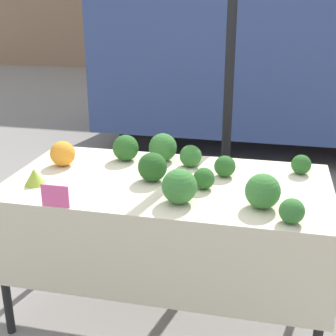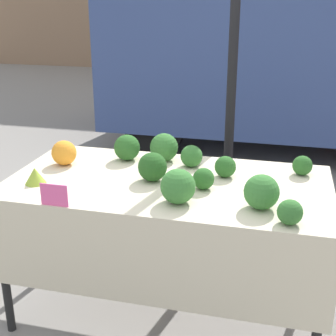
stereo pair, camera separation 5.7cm
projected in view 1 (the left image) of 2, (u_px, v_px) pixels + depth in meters
name	position (u px, v px, depth m)	size (l,w,h in m)	color
ground_plane	(168.00, 308.00, 3.07)	(40.00, 40.00, 0.00)	gray
tent_pole	(228.00, 97.00, 3.43)	(0.07, 0.07, 2.45)	black
parked_truck	(264.00, 33.00, 5.99)	(4.31, 2.23, 2.77)	#384C84
market_table	(165.00, 202.00, 2.72)	(1.89, 0.98, 0.90)	beige
orange_cauliflower	(63.00, 154.00, 2.97)	(0.16, 0.16, 0.16)	orange
romanesco_head	(35.00, 177.00, 2.68)	(0.12, 0.12, 0.10)	#93B238
broccoli_head_0	(204.00, 178.00, 2.62)	(0.12, 0.12, 0.12)	#285B23
broccoli_head_1	(292.00, 211.00, 2.23)	(0.12, 0.12, 0.12)	#336B2D
broccoli_head_2	(191.00, 156.00, 2.95)	(0.14, 0.14, 0.14)	#336B2D
broccoli_head_3	(152.00, 167.00, 2.72)	(0.17, 0.17, 0.17)	#23511E
broccoli_head_4	(263.00, 191.00, 2.38)	(0.18, 0.18, 0.18)	#387533
broccoli_head_5	(179.00, 186.00, 2.43)	(0.19, 0.19, 0.19)	#387533
broccoli_head_6	(163.00, 147.00, 3.05)	(0.18, 0.18, 0.18)	#336B2D
broccoli_head_7	(301.00, 164.00, 2.84)	(0.12, 0.12, 0.12)	#285B23
broccoli_head_8	(126.00, 148.00, 3.06)	(0.17, 0.17, 0.17)	#285B23
broccoli_head_9	(225.00, 166.00, 2.79)	(0.13, 0.13, 0.13)	#285B23
price_sign	(55.00, 196.00, 2.39)	(0.15, 0.01, 0.12)	#F45B9E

